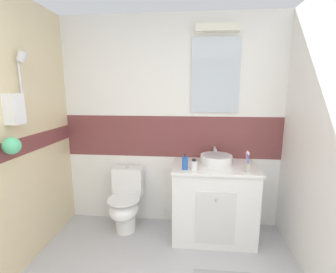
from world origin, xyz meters
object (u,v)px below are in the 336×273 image
at_px(sink_basin, 216,159).
at_px(lotion_bottle_short, 194,165).
at_px(toilet, 125,202).
at_px(toothbrush_cup, 248,166).
at_px(soap_dispenser, 185,163).

distance_m(sink_basin, lotion_bottle_short, 0.34).
relative_size(toilet, toothbrush_cup, 3.46).
height_order(sink_basin, toothbrush_cup, toothbrush_cup).
xyz_separation_m(toilet, soap_dispenser, (0.70, -0.21, 0.57)).
bearing_deg(soap_dispenser, toilet, 163.26).
distance_m(toilet, toothbrush_cup, 1.46).
bearing_deg(sink_basin, toilet, -179.46).
bearing_deg(lotion_bottle_short, soap_dispenser, 173.49).
relative_size(sink_basin, toothbrush_cup, 1.81).
bearing_deg(soap_dispenser, toothbrush_cup, -1.00).
height_order(sink_basin, toilet, sink_basin).
relative_size(soap_dispenser, lotion_bottle_short, 1.52).
xyz_separation_m(sink_basin, soap_dispenser, (-0.34, -0.22, 0.01)).
bearing_deg(toilet, toothbrush_cup, -9.50).
relative_size(sink_basin, soap_dispenser, 2.24).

